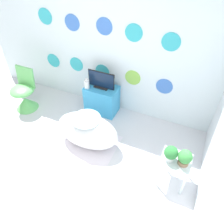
# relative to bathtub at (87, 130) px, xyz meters

# --- Properties ---
(ground_plane) EXTENTS (12.00, 12.00, 0.00)m
(ground_plane) POSITION_rel_bathtub_xyz_m (-0.20, -0.92, -0.28)
(ground_plane) COLOR silver
(wall_back_dotted) EXTENTS (4.94, 0.05, 2.60)m
(wall_back_dotted) POSITION_rel_bathtub_xyz_m (-0.20, 1.06, 1.02)
(wall_back_dotted) COLOR white
(wall_back_dotted) RESTS_ON ground_plane
(rug) EXTENTS (1.05, 0.84, 0.01)m
(rug) POSITION_rel_bathtub_xyz_m (-0.04, -0.09, -0.27)
(rug) COLOR silver
(rug) RESTS_ON ground_plane
(bathtub) EXTENTS (1.03, 0.55, 0.55)m
(bathtub) POSITION_rel_bathtub_xyz_m (0.00, 0.00, 0.00)
(bathtub) COLOR white
(bathtub) RESTS_ON ground_plane
(chair) EXTENTS (0.44, 0.44, 0.81)m
(chair) POSITION_rel_bathtub_xyz_m (-1.53, 0.30, -0.01)
(chair) COLOR #66C166
(chair) RESTS_ON ground_plane
(tv_cabinet) EXTENTS (0.59, 0.38, 0.54)m
(tv_cabinet) POSITION_rel_bathtub_xyz_m (-0.15, 0.82, -0.01)
(tv_cabinet) COLOR #389ED6
(tv_cabinet) RESTS_ON ground_plane
(tv) EXTENTS (0.50, 0.12, 0.32)m
(tv) POSITION_rel_bathtub_xyz_m (-0.15, 0.82, 0.40)
(tv) COLOR black
(tv) RESTS_ON tv_cabinet
(vase) EXTENTS (0.09, 0.09, 0.19)m
(vase) POSITION_rel_bathtub_xyz_m (-0.38, 0.71, 0.34)
(vase) COLOR white
(vase) RESTS_ON tv_cabinet
(side_table) EXTENTS (0.39, 0.39, 0.43)m
(side_table) POSITION_rel_bathtub_xyz_m (1.40, -0.13, 0.08)
(side_table) COLOR silver
(side_table) RESTS_ON ground_plane
(potted_plant_left) EXTENTS (0.18, 0.18, 0.23)m
(potted_plant_left) POSITION_rel_bathtub_xyz_m (1.32, -0.14, 0.28)
(potted_plant_left) COLOR white
(potted_plant_left) RESTS_ON side_table
(potted_plant_right) EXTENTS (0.18, 0.18, 0.23)m
(potted_plant_right) POSITION_rel_bathtub_xyz_m (1.49, -0.14, 0.28)
(potted_plant_right) COLOR #8C6B4C
(potted_plant_right) RESTS_ON side_table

